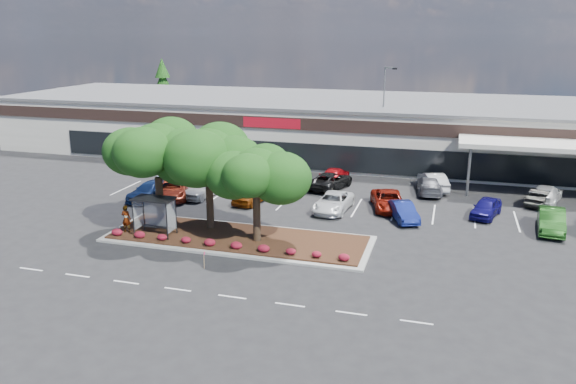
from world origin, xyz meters
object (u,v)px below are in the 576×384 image
(light_pole, at_px, (384,124))
(car_0, at_px, (172,190))
(car_1, at_px, (150,191))
(survey_stake, at_px, (204,258))

(light_pole, distance_m, car_0, 22.83)
(light_pole, relative_size, car_1, 2.08)
(survey_stake, bearing_deg, light_pole, 76.79)
(light_pole, distance_m, survey_stake, 30.02)
(car_1, bearing_deg, survey_stake, -40.28)
(survey_stake, relative_size, car_1, 0.22)
(survey_stake, height_order, car_0, car_0)
(survey_stake, distance_m, car_0, 15.49)
(survey_stake, height_order, car_1, car_1)
(light_pole, height_order, car_1, light_pole)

